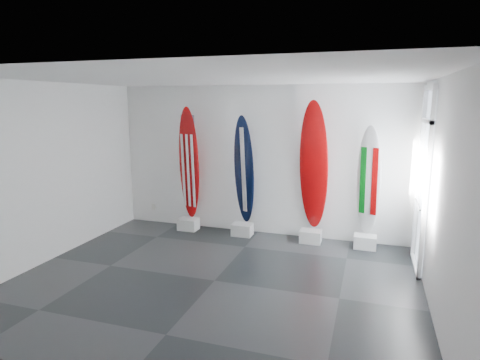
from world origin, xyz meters
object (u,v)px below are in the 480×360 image
(surfboard_navy, at_px, (244,170))
(surfboard_italy, at_px, (369,181))
(surfboard_usa, at_px, (189,163))
(surfboard_swiss, at_px, (314,166))

(surfboard_navy, xyz_separation_m, surfboard_italy, (2.39, 0.00, -0.08))
(surfboard_navy, bearing_deg, surfboard_usa, -158.56)
(surfboard_navy, height_order, surfboard_swiss, surfboard_swiss)
(surfboard_swiss, xyz_separation_m, surfboard_italy, (1.00, 0.00, -0.22))
(surfboard_usa, distance_m, surfboard_italy, 3.59)
(surfboard_usa, height_order, surfboard_navy, surfboard_usa)
(surfboard_swiss, distance_m, surfboard_italy, 1.03)
(surfboard_navy, xyz_separation_m, surfboard_swiss, (1.38, 0.00, 0.15))
(surfboard_usa, bearing_deg, surfboard_italy, 15.78)
(surfboard_navy, distance_m, surfboard_italy, 2.39)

